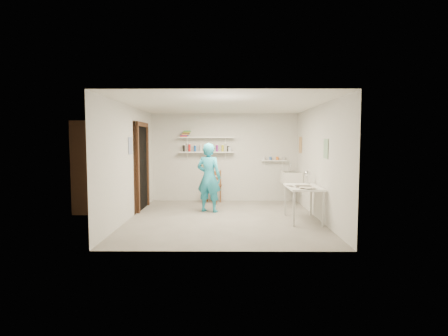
{
  "coord_description": "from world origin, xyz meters",
  "views": [
    {
      "loc": [
        0.06,
        -7.36,
        1.64
      ],
      "look_at": [
        0.0,
        0.4,
        1.05
      ],
      "focal_mm": 28.0,
      "sensor_mm": 36.0,
      "label": 1
    }
  ],
  "objects_px": {
    "work_table": "(303,204)",
    "desk_lamp": "(307,174)",
    "belfast_sink": "(291,178)",
    "man": "(209,178)",
    "wall_clock": "(206,165)",
    "wooden_chair": "(212,186)"
  },
  "relations": [
    {
      "from": "work_table",
      "to": "desk_lamp",
      "type": "distance_m",
      "value": 0.74
    },
    {
      "from": "work_table",
      "to": "desk_lamp",
      "type": "height_order",
      "value": "desk_lamp"
    },
    {
      "from": "belfast_sink",
      "to": "man",
      "type": "bearing_deg",
      "value": -154.79
    },
    {
      "from": "wall_clock",
      "to": "desk_lamp",
      "type": "distance_m",
      "value": 2.35
    },
    {
      "from": "belfast_sink",
      "to": "work_table",
      "type": "relative_size",
      "value": 0.56
    },
    {
      "from": "man",
      "to": "desk_lamp",
      "type": "relative_size",
      "value": 11.89
    },
    {
      "from": "belfast_sink",
      "to": "wooden_chair",
      "type": "bearing_deg",
      "value": 175.98
    },
    {
      "from": "man",
      "to": "work_table",
      "type": "bearing_deg",
      "value": 174.67
    },
    {
      "from": "belfast_sink",
      "to": "man",
      "type": "relative_size",
      "value": 0.37
    },
    {
      "from": "belfast_sink",
      "to": "wall_clock",
      "type": "bearing_deg",
      "value": -160.22
    },
    {
      "from": "belfast_sink",
      "to": "wall_clock",
      "type": "xyz_separation_m",
      "value": [
        -2.18,
        -0.78,
        0.37
      ]
    },
    {
      "from": "wooden_chair",
      "to": "desk_lamp",
      "type": "xyz_separation_m",
      "value": [
        2.16,
        -1.62,
        0.47
      ]
    },
    {
      "from": "wall_clock",
      "to": "man",
      "type": "bearing_deg",
      "value": -51.23
    },
    {
      "from": "work_table",
      "to": "belfast_sink",
      "type": "bearing_deg",
      "value": 86.7
    },
    {
      "from": "wooden_chair",
      "to": "desk_lamp",
      "type": "height_order",
      "value": "desk_lamp"
    },
    {
      "from": "wall_clock",
      "to": "desk_lamp",
      "type": "height_order",
      "value": "wall_clock"
    },
    {
      "from": "man",
      "to": "wooden_chair",
      "type": "xyz_separation_m",
      "value": [
        0.01,
        1.14,
        -0.34
      ]
    },
    {
      "from": "man",
      "to": "work_table",
      "type": "height_order",
      "value": "man"
    },
    {
      "from": "desk_lamp",
      "to": "belfast_sink",
      "type": "bearing_deg",
      "value": 92.65
    },
    {
      "from": "belfast_sink",
      "to": "wall_clock",
      "type": "height_order",
      "value": "wall_clock"
    },
    {
      "from": "desk_lamp",
      "to": "wall_clock",
      "type": "bearing_deg",
      "value": 162.84
    },
    {
      "from": "wall_clock",
      "to": "work_table",
      "type": "height_order",
      "value": "wall_clock"
    }
  ]
}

